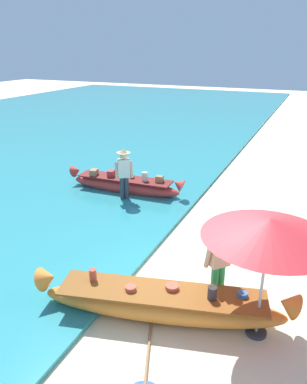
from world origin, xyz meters
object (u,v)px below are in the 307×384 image
Objects in this scene: person_vendor_hatted at (124,172)px; person_tourist_customer at (219,261)px; boat_orange_foreground at (162,303)px; patio_umbrella_large at (269,229)px; paddle at (147,362)px; boat_red_midground at (125,185)px.

person_tourist_customer is at bearing -43.17° from person_vendor_hatted.
boat_orange_foreground is 5.59m from person_vendor_hatted.
paddle is (-1.44, -1.35, -2.00)m from patio_umbrella_large.
person_vendor_hatted is 1.03× the size of person_tourist_customer.
patio_umbrella_large is (5.18, -4.89, 1.71)m from boat_red_midground.
boat_orange_foreground is 2.14× the size of patio_umbrella_large.
patio_umbrella_large is 1.44× the size of paddle.
boat_orange_foreground is at bearing 101.21° from paddle.
paddle is (3.73, -6.24, -0.28)m from boat_red_midground.
boat_red_midground is 6.21m from person_tourist_customer.
person_tourist_customer is 0.77× the size of patio_umbrella_large.
boat_red_midground is at bearing 136.66° from patio_umbrella_large.
person_tourist_customer is at bearing -45.40° from boat_red_midground.
boat_red_midground is (-3.52, 5.17, 0.01)m from boat_orange_foreground.
patio_umbrella_large reaches higher than paddle.
patio_umbrella_large is at bearing -41.23° from person_vendor_hatted.
person_tourist_customer is (0.81, 0.77, 0.65)m from boat_orange_foreground.
patio_umbrella_large is (1.66, 0.28, 1.72)m from boat_orange_foreground.
person_tourist_customer is (4.01, -3.76, -0.05)m from person_vendor_hatted.
paddle is at bearing -108.09° from person_tourist_customer.
paddle is at bearing -59.10° from boat_red_midground.
person_tourist_customer reaches higher than boat_red_midground.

